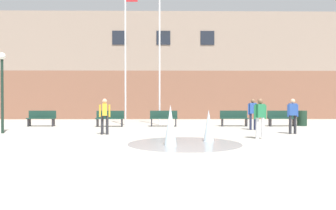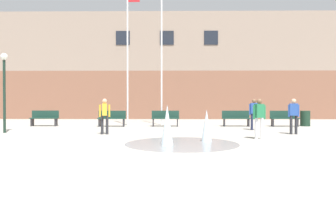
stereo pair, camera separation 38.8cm
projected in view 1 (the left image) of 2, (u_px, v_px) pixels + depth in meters
The scene contains 16 objects.
ground_plane at pixel (162, 161), 8.29m from camera, with size 100.00×100.00×0.00m, color #9E998E.
library_building at pixel (163, 69), 28.98m from camera, with size 36.00×6.05×8.59m.
splash_fountain at pixel (187, 130), 11.46m from camera, with size 3.98×3.98×1.37m.
park_bench_far_left at pixel (42, 118), 19.04m from camera, with size 1.60×0.44×0.91m.
park_bench_under_left_flagpole at pixel (110, 118), 18.84m from camera, with size 1.60×0.44×0.91m.
park_bench_under_right_flagpole at pixel (164, 118), 19.00m from camera, with size 1.60×0.44×0.91m.
park_bench_near_trashcan at pixel (234, 118), 19.12m from camera, with size 1.60×0.44×0.91m.
park_bench_far_right at pixel (282, 118), 19.10m from camera, with size 1.60×0.44×0.91m.
adult_in_red at pixel (260, 115), 12.89m from camera, with size 0.50×0.31×1.59m.
teen_by_trashcan at pixel (253, 112), 16.75m from camera, with size 0.50×0.21×1.59m.
adult_near_bench at pixel (105, 113), 14.52m from camera, with size 0.50×0.37×1.59m.
adult_watching at pixel (293, 113), 14.75m from camera, with size 0.50×0.26×1.59m.
flagpole_left at pixel (126, 52), 19.90m from camera, with size 0.80×0.10×8.35m.
flagpole_right at pixel (160, 49), 19.92m from camera, with size 0.80×0.10×8.73m.
lamp_post_left_lane at pixel (2, 80), 15.03m from camera, with size 0.32×0.32×3.71m.
trash_can at pixel (302, 118), 19.40m from camera, with size 0.56×0.56×0.90m, color #193323.
Camera 1 is at (0.04, -8.26, 1.54)m, focal length 35.00 mm.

